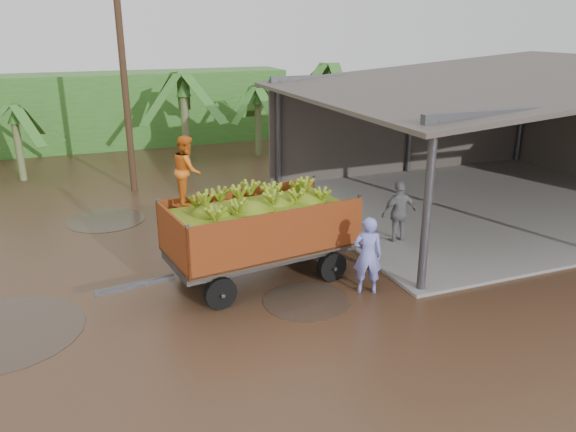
# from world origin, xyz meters

# --- Properties ---
(ground) EXTENTS (100.00, 100.00, 0.00)m
(ground) POSITION_xyz_m (0.00, 0.00, 0.00)
(ground) COLOR black
(ground) RESTS_ON ground
(packing_shed) EXTENTS (12.78, 10.80, 4.76)m
(packing_shed) POSITION_xyz_m (11.77, 1.77, 2.50)
(packing_shed) COLOR gray
(packing_shed) RESTS_ON ground
(hedge_north) EXTENTS (22.00, 3.00, 3.60)m
(hedge_north) POSITION_xyz_m (-2.00, 16.00, 1.80)
(hedge_north) COLOR #2D661E
(hedge_north) RESTS_ON ground
(banana_trailer) EXTENTS (6.16, 2.67, 3.57)m
(banana_trailer) POSITION_xyz_m (2.03, -1.69, 1.33)
(banana_trailer) COLOR #B24619
(banana_trailer) RESTS_ON ground
(man_blue) EXTENTS (0.78, 0.66, 1.83)m
(man_blue) POSITION_xyz_m (4.11, -3.26, 0.91)
(man_blue) COLOR #7980DC
(man_blue) RESTS_ON ground
(man_grey) EXTENTS (1.09, 0.49, 1.84)m
(man_grey) POSITION_xyz_m (6.40, -0.91, 0.92)
(man_grey) COLOR gray
(man_grey) RESTS_ON ground
(utility_pole) EXTENTS (1.20, 0.24, 7.51)m
(utility_pole) POSITION_xyz_m (0.12, 7.27, 3.81)
(utility_pole) COLOR #47301E
(utility_pole) RESTS_ON ground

